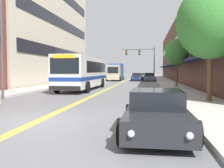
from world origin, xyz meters
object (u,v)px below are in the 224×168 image
object	(u,v)px
car_red_parked_right_mid	(149,76)
car_navy_moving_lead	(137,77)
city_bus	(84,71)
traffic_signal_mast	(143,57)
street_tree_right_near	(211,22)
fire_hydrant	(174,88)
box_truck	(116,72)
car_silver_parked_left_mid	(99,78)
car_dark_grey_moving_third	(138,77)
car_beige_moving_second	(141,76)
car_slate_blue_parked_right_far	(149,77)
street_tree_right_mid	(177,52)
car_charcoal_parked_right_foreground	(156,113)
street_lamp_left_near	(6,31)

from	to	relation	value
car_red_parked_right_mid	car_navy_moving_lead	distance (m)	7.48
city_bus	traffic_signal_mast	xyz separation A→B (m)	(5.32, 23.37, 2.68)
street_tree_right_near	fire_hydrant	size ratio (longest dim) A/B	7.48
box_truck	car_navy_moving_lead	bearing A→B (deg)	-15.30
car_red_parked_right_mid	box_truck	world-z (taller)	box_truck
car_silver_parked_left_mid	car_dark_grey_moving_third	world-z (taller)	car_silver_parked_left_mid
car_dark_grey_moving_third	box_truck	world-z (taller)	box_truck
car_beige_moving_second	car_dark_grey_moving_third	bearing A→B (deg)	-92.13
car_slate_blue_parked_right_far	street_tree_right_mid	size ratio (longest dim) A/B	0.86
car_slate_blue_parked_right_far	fire_hydrant	bearing A→B (deg)	-86.39
fire_hydrant	car_navy_moving_lead	bearing A→B (deg)	98.44
car_silver_parked_left_mid	traffic_signal_mast	distance (m)	9.63
car_slate_blue_parked_right_far	car_beige_moving_second	bearing A→B (deg)	96.43
car_navy_moving_lead	car_dark_grey_moving_third	size ratio (longest dim) A/B	0.93
car_red_parked_right_mid	fire_hydrant	distance (m)	33.69
car_charcoal_parked_right_foreground	traffic_signal_mast	size ratio (longest dim) A/B	0.70
car_silver_parked_left_mid	street_lamp_left_near	bearing A→B (deg)	-91.32
car_navy_moving_lead	street_tree_right_mid	size ratio (longest dim) A/B	0.87
city_bus	car_dark_grey_moving_third	world-z (taller)	city_bus
car_red_parked_right_mid	street_lamp_left_near	xyz separation A→B (m)	(-9.27, -37.76, 3.74)
traffic_signal_mast	street_tree_right_mid	world-z (taller)	traffic_signal_mast
car_silver_parked_left_mid	street_tree_right_mid	size ratio (longest dim) A/B	0.89
car_navy_moving_lead	car_beige_moving_second	xyz separation A→B (m)	(0.38, 16.67, -0.09)
car_navy_moving_lead	street_tree_right_mid	bearing A→B (deg)	-73.67
car_charcoal_parked_right_foreground	street_tree_right_mid	world-z (taller)	street_tree_right_mid
car_silver_parked_left_mid	box_truck	xyz separation A→B (m)	(2.39, 4.00, 1.00)
fire_hydrant	car_dark_grey_moving_third	bearing A→B (deg)	96.47
car_silver_parked_left_mid	car_slate_blue_parked_right_far	size ratio (longest dim) A/B	1.04
car_slate_blue_parked_right_far	street_tree_right_mid	bearing A→B (deg)	-80.60
car_beige_moving_second	traffic_signal_mast	distance (m)	15.27
car_charcoal_parked_right_foreground	car_red_parked_right_mid	bearing A→B (deg)	90.02
box_truck	street_tree_right_mid	bearing A→B (deg)	-63.93
car_charcoal_parked_right_foreground	street_tree_right_near	xyz separation A→B (m)	(3.18, 7.16, 3.96)
traffic_signal_mast	fire_hydrant	world-z (taller)	traffic_signal_mast
traffic_signal_mast	street_lamp_left_near	world-z (taller)	street_lamp_left_near
car_dark_grey_moving_third	fire_hydrant	size ratio (longest dim) A/B	5.57
car_dark_grey_moving_third	fire_hydrant	world-z (taller)	car_dark_grey_moving_third
car_navy_moving_lead	traffic_signal_mast	world-z (taller)	traffic_signal_mast
car_charcoal_parked_right_foreground	fire_hydrant	size ratio (longest dim) A/B	5.05
street_tree_right_mid	traffic_signal_mast	bearing A→B (deg)	101.92
car_dark_grey_moving_third	car_charcoal_parked_right_foreground	bearing A→B (deg)	-87.24
car_red_parked_right_mid	traffic_signal_mast	size ratio (longest dim) A/B	0.67
car_charcoal_parked_right_foreground	fire_hydrant	xyz separation A→B (m)	(1.67, 11.57, -0.01)
street_tree_right_near	city_bus	bearing A→B (deg)	135.78
car_silver_parked_left_mid	car_dark_grey_moving_third	xyz separation A→B (m)	(6.43, 10.68, -0.07)
car_silver_parked_left_mid	traffic_signal_mast	world-z (taller)	traffic_signal_mast
street_tree_right_near	car_navy_moving_lead	bearing A→B (deg)	99.98
car_slate_blue_parked_right_far	box_truck	bearing A→B (deg)	168.62
car_red_parked_right_mid	car_beige_moving_second	distance (m)	9.71
car_red_parked_right_mid	box_truck	bearing A→B (deg)	-135.90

